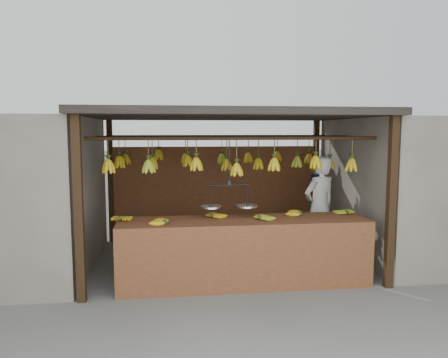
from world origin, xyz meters
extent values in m
plane|color=#5B5B57|center=(0.00, 0.00, 0.00)|extent=(80.00, 80.00, 0.00)
cube|color=black|center=(-2.00, -1.50, 1.15)|extent=(0.10, 0.10, 2.30)
cube|color=black|center=(2.00, -1.50, 1.15)|extent=(0.10, 0.10, 2.30)
cube|color=black|center=(-2.00, 1.50, 1.15)|extent=(0.10, 0.10, 2.30)
cube|color=black|center=(2.00, 1.50, 1.15)|extent=(0.10, 0.10, 2.30)
cube|color=black|center=(0.00, 0.00, 2.35)|extent=(4.30, 3.30, 0.10)
cylinder|color=black|center=(0.00, -1.00, 2.00)|extent=(4.00, 0.05, 0.05)
cylinder|color=black|center=(0.00, 0.00, 2.00)|extent=(4.00, 0.05, 0.05)
cylinder|color=black|center=(0.00, 1.00, 2.00)|extent=(4.00, 0.05, 0.05)
cube|color=brown|center=(0.00, 1.50, 0.90)|extent=(4.00, 0.06, 1.80)
cube|color=slate|center=(3.60, 0.00, 1.15)|extent=(3.00, 3.00, 2.30)
cube|color=brown|center=(0.09, -1.10, 0.86)|extent=(3.40, 0.76, 0.08)
cube|color=brown|center=(0.09, -1.48, 0.45)|extent=(3.40, 0.04, 0.90)
cube|color=black|center=(-1.51, -1.43, 0.41)|extent=(0.07, 0.07, 0.82)
cube|color=black|center=(1.69, -1.43, 0.41)|extent=(0.07, 0.07, 0.82)
cube|color=black|center=(-1.51, -0.77, 0.41)|extent=(0.07, 0.07, 0.82)
cube|color=black|center=(1.69, -0.77, 0.41)|extent=(0.07, 0.07, 0.82)
ellipsoid|color=gold|center=(-1.57, -1.06, 0.93)|extent=(0.22, 0.27, 0.06)
ellipsoid|color=gold|center=(-0.96, -1.29, 0.93)|extent=(0.28, 0.25, 0.06)
ellipsoid|color=gold|center=(-0.33, -1.00, 0.93)|extent=(0.30, 0.30, 0.06)
ellipsoid|color=#92A523|center=(0.30, -1.21, 0.93)|extent=(0.30, 0.28, 0.06)
ellipsoid|color=gold|center=(0.93, -0.94, 0.93)|extent=(0.30, 0.27, 0.06)
ellipsoid|color=#92A523|center=(1.62, -0.99, 0.93)|extent=(0.24, 0.28, 0.06)
ellipsoid|color=gold|center=(-1.70, -1.01, 1.63)|extent=(0.16, 0.16, 0.28)
ellipsoid|color=#92A523|center=(-1.18, -0.97, 1.63)|extent=(0.16, 0.16, 0.28)
ellipsoid|color=gold|center=(-0.54, -0.97, 1.65)|extent=(0.16, 0.16, 0.28)
ellipsoid|color=gold|center=(0.01, -0.97, 1.57)|extent=(0.16, 0.16, 0.28)
ellipsoid|color=gold|center=(0.53, -1.01, 1.64)|extent=(0.16, 0.16, 0.28)
ellipsoid|color=gold|center=(1.14, -0.95, 1.66)|extent=(0.16, 0.16, 0.28)
ellipsoid|color=gold|center=(1.66, -1.00, 1.62)|extent=(0.16, 0.16, 0.28)
ellipsoid|color=gold|center=(-1.66, -0.04, 1.62)|extent=(0.16, 0.16, 0.28)
ellipsoid|color=gold|center=(-1.16, -0.04, 1.60)|extent=(0.16, 0.16, 0.28)
ellipsoid|color=gold|center=(-0.61, 0.00, 1.63)|extent=(0.16, 0.16, 0.28)
ellipsoid|color=gold|center=(0.00, -0.04, 1.57)|extent=(0.16, 0.16, 0.28)
ellipsoid|color=gold|center=(0.53, 0.04, 1.57)|extent=(0.16, 0.16, 0.28)
ellipsoid|color=#92A523|center=(1.17, 0.02, 1.60)|extent=(0.16, 0.16, 0.28)
ellipsoid|color=gold|center=(1.72, 0.02, 1.56)|extent=(0.16, 0.16, 0.28)
ellipsoid|color=gold|center=(-1.66, 0.96, 1.60)|extent=(0.16, 0.16, 0.28)
ellipsoid|color=gold|center=(-1.09, 0.96, 1.67)|extent=(0.16, 0.16, 0.28)
ellipsoid|color=gold|center=(-0.61, 1.03, 1.61)|extent=(0.16, 0.16, 0.28)
ellipsoid|color=#92A523|center=(0.05, 0.98, 1.59)|extent=(0.16, 0.16, 0.28)
ellipsoid|color=gold|center=(0.53, 0.97, 1.61)|extent=(0.16, 0.16, 0.28)
ellipsoid|color=gold|center=(1.09, 1.03, 1.63)|extent=(0.16, 0.16, 0.28)
ellipsoid|color=gold|center=(1.70, 1.03, 1.58)|extent=(0.16, 0.16, 0.28)
cylinder|color=black|center=(-0.10, -1.00, 1.68)|extent=(0.02, 0.02, 0.64)
cylinder|color=black|center=(-0.10, -1.00, 1.36)|extent=(0.53, 0.03, 0.02)
cylinder|color=silver|center=(-0.34, -1.00, 1.06)|extent=(0.29, 0.29, 0.02)
cylinder|color=silver|center=(0.15, -1.00, 1.06)|extent=(0.29, 0.29, 0.02)
imported|color=white|center=(1.56, 0.01, 0.84)|extent=(0.73, 0.62, 1.69)
cube|color=yellow|center=(1.94, 1.35, 1.43)|extent=(0.08, 0.26, 0.34)
cube|color=#1426BF|center=(1.94, 1.35, 1.10)|extent=(0.08, 0.26, 0.34)
cube|color=red|center=(1.94, 1.35, 0.84)|extent=(0.08, 0.26, 0.34)
cube|color=#199926|center=(1.94, 1.35, 0.58)|extent=(0.08, 0.26, 0.34)
camera|label=1|loc=(-0.92, -6.87, 2.10)|focal=35.00mm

